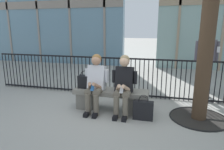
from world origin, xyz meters
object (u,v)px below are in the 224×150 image
bystander_at_railing (206,58)px  seated_person_companion (124,83)px  handbag_on_bench (85,81)px  seated_person_with_phone (96,81)px  shopping_bag (143,110)px  stone_bench (111,98)px

bystander_at_railing → seated_person_companion: bearing=-138.6°
handbag_on_bench → bystander_at_railing: (2.67, 1.46, 0.40)m
seated_person_with_phone → shopping_bag: bearing=-11.2°
shopping_bag → bystander_at_railing: size_ratio=0.29×
seated_person_with_phone → bystander_at_railing: 2.89m
handbag_on_bench → shopping_bag: 1.41m
bystander_at_railing → seated_person_with_phone: bearing=-146.6°
seated_person_with_phone → seated_person_companion: same height
seated_person_with_phone → bystander_at_railing: bearing=33.4°
stone_bench → bystander_at_railing: 2.65m
shopping_bag → seated_person_with_phone: bearing=168.8°
stone_bench → seated_person_companion: 0.50m
stone_bench → shopping_bag: (0.73, -0.33, -0.08)m
seated_person_with_phone → bystander_at_railing: (2.39, 1.58, 0.35)m
stone_bench → handbag_on_bench: handbag_on_bench is taller
stone_bench → bystander_at_railing: size_ratio=0.94×
stone_bench → bystander_at_railing: (2.09, 1.45, 0.73)m
seated_person_with_phone → handbag_on_bench: (-0.28, 0.12, -0.05)m
seated_person_companion → handbag_on_bench: size_ratio=3.11×
shopping_bag → handbag_on_bench: bearing=166.2°
seated_person_companion → bystander_at_railing: size_ratio=0.71×
seated_person_with_phone → stone_bench: bearing=23.3°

